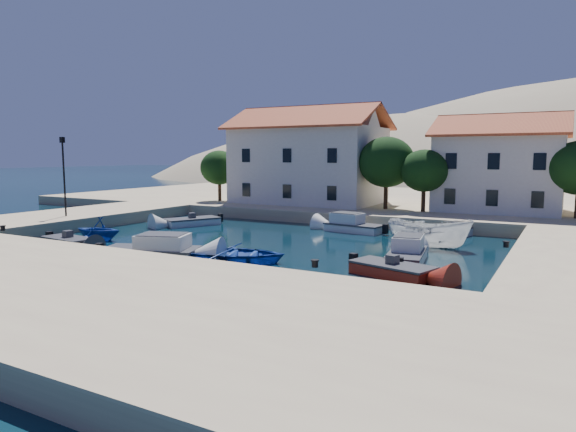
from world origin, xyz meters
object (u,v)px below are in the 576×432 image
(boat_east, at_px, (429,247))
(cabin_cruiser_east, at_px, (407,254))
(rowboat_south, at_px, (237,262))
(cabin_cruiser_south, at_px, (151,250))
(lamppost, at_px, (64,169))
(building_mid, at_px, (500,162))
(building_left, at_px, (309,154))

(boat_east, bearing_deg, cabin_cruiser_east, -178.59)
(boat_east, bearing_deg, rowboat_south, 139.95)
(cabin_cruiser_south, distance_m, rowboat_south, 5.04)
(lamppost, xyz_separation_m, cabin_cruiser_east, (27.41, 0.24, -4.28))
(rowboat_south, xyz_separation_m, cabin_cruiser_east, (8.23, 4.24, 0.48))
(building_mid, relative_size, rowboat_south, 1.97)
(rowboat_south, bearing_deg, lamppost, 59.16)
(lamppost, distance_m, boat_east, 28.28)
(building_mid, height_order, boat_east, building_mid)
(building_left, relative_size, rowboat_south, 2.76)
(building_mid, xyz_separation_m, cabin_cruiser_east, (-2.09, -20.76, -4.75))
(lamppost, bearing_deg, rowboat_south, -11.77)
(building_mid, relative_size, lamppost, 1.69)
(building_left, relative_size, building_mid, 1.40)
(lamppost, bearing_deg, boat_east, 11.44)
(boat_east, bearing_deg, lamppost, 101.92)
(lamppost, xyz_separation_m, rowboat_south, (19.18, -4.00, -4.75))
(rowboat_south, bearing_deg, building_mid, -41.51)
(building_left, relative_size, cabin_cruiser_south, 2.54)
(building_mid, distance_m, cabin_cruiser_south, 30.97)
(lamppost, height_order, cabin_cruiser_south, lamppost)
(rowboat_south, xyz_separation_m, boat_east, (8.14, 9.52, 0.00))
(lamppost, bearing_deg, building_mid, 35.45)
(building_left, xyz_separation_m, building_mid, (18.00, 1.00, -0.71))
(building_mid, xyz_separation_m, rowboat_south, (-10.32, -25.00, -5.22))
(building_left, height_order, lamppost, building_left)
(cabin_cruiser_south, xyz_separation_m, cabin_cruiser_east, (12.96, 5.89, 0.00))
(lamppost, bearing_deg, cabin_cruiser_south, -21.35)
(lamppost, distance_m, cabin_cruiser_south, 16.09)
(building_mid, bearing_deg, building_left, -176.82)
(building_mid, bearing_deg, cabin_cruiser_south, -119.46)
(cabin_cruiser_east, relative_size, boat_east, 0.88)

